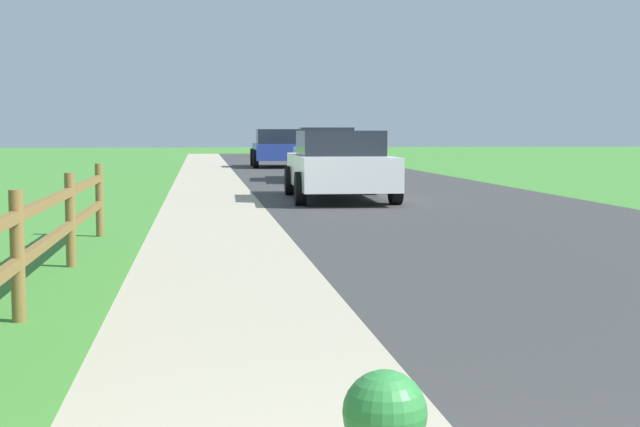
% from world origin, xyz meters
% --- Properties ---
extents(ground_plane, '(120.00, 120.00, 0.00)m').
position_xyz_m(ground_plane, '(0.00, 25.00, 0.00)').
color(ground_plane, '#3F8332').
extents(road_asphalt, '(7.00, 66.00, 0.01)m').
position_xyz_m(road_asphalt, '(3.50, 27.00, 0.00)').
color(road_asphalt, '#383838').
rests_on(road_asphalt, ground).
extents(curb_concrete, '(6.00, 66.00, 0.01)m').
position_xyz_m(curb_concrete, '(-3.00, 27.00, 0.00)').
color(curb_concrete, '#ADA38B').
rests_on(curb_concrete, ground).
extents(grass_verge, '(5.00, 66.00, 0.00)m').
position_xyz_m(grass_verge, '(-4.50, 27.00, 0.01)').
color(grass_verge, '#3F8332').
rests_on(grass_verge, ground).
extents(rail_fence, '(0.11, 11.78, 1.03)m').
position_xyz_m(rail_fence, '(-2.65, 5.66, 0.61)').
color(rail_fence, brown).
rests_on(rail_fence, ground).
extents(parked_suv_white, '(2.26, 4.95, 1.50)m').
position_xyz_m(parked_suv_white, '(1.77, 18.08, 0.76)').
color(parked_suv_white, white).
rests_on(parked_suv_white, ground).
extents(parked_car_silver, '(2.19, 4.73, 1.60)m').
position_xyz_m(parked_car_silver, '(2.54, 25.98, 0.79)').
color(parked_car_silver, '#B7BABF').
rests_on(parked_car_silver, ground).
extents(parked_car_blue, '(2.17, 4.42, 1.58)m').
position_xyz_m(parked_car_blue, '(1.96, 36.58, 0.79)').
color(parked_car_blue, navy).
rests_on(parked_car_blue, ground).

